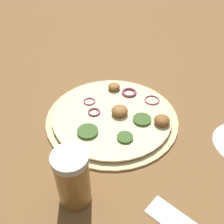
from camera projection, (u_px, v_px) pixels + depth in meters
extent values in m
plane|color=brown|center=(112.00, 118.00, 0.60)|extent=(3.00, 3.00, 0.00)
cylinder|color=beige|center=(112.00, 117.00, 0.60)|extent=(0.30, 0.30, 0.01)
cylinder|color=beige|center=(112.00, 115.00, 0.60)|extent=(0.27, 0.27, 0.00)
torus|color=#934266|center=(89.00, 101.00, 0.63)|extent=(0.03, 0.03, 0.00)
ellipsoid|color=#996633|center=(120.00, 110.00, 0.59)|extent=(0.04, 0.04, 0.02)
torus|color=#934266|center=(129.00, 92.00, 0.65)|extent=(0.04, 0.04, 0.01)
torus|color=#934266|center=(94.00, 112.00, 0.60)|extent=(0.03, 0.03, 0.00)
cylinder|color=#385B23|center=(88.00, 131.00, 0.55)|extent=(0.04, 0.04, 0.01)
cylinder|color=#385B23|center=(125.00, 137.00, 0.54)|extent=(0.03, 0.03, 0.00)
ellipsoid|color=brown|center=(162.00, 120.00, 0.57)|extent=(0.03, 0.03, 0.02)
ellipsoid|color=#996633|center=(114.00, 87.00, 0.66)|extent=(0.03, 0.03, 0.02)
cylinder|color=#385B23|center=(142.00, 119.00, 0.58)|extent=(0.04, 0.04, 0.01)
torus|color=#A34C70|center=(152.00, 100.00, 0.63)|extent=(0.04, 0.04, 0.00)
cylinder|color=olive|center=(73.00, 181.00, 0.42)|extent=(0.05, 0.05, 0.10)
cylinder|color=#B2B2B7|center=(70.00, 159.00, 0.38)|extent=(0.06, 0.06, 0.01)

